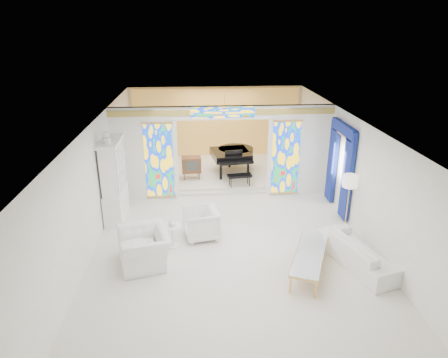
{
  "coord_description": "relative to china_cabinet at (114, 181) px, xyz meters",
  "views": [
    {
      "loc": [
        -0.84,
        -10.19,
        5.38
      ],
      "look_at": [
        -0.09,
        0.2,
        1.29
      ],
      "focal_mm": 32.0,
      "sensor_mm": 36.0,
      "label": 1
    }
  ],
  "objects": [
    {
      "name": "stained_glass_right",
      "position": [
        5.25,
        1.29,
        0.13
      ],
      "size": [
        0.9,
        0.04,
        2.4
      ],
      "primitive_type": "cube",
      "color": "gold",
      "rests_on": "partition_wall"
    },
    {
      "name": "vase",
      "position": [
        1.71,
        -1.75,
        -0.47
      ],
      "size": [
        0.25,
        0.25,
        0.2
      ],
      "primitive_type": "imported",
      "rotation": [
        0.0,
        0.0,
        0.38
      ],
      "color": "silver",
      "rests_on": "side_table"
    },
    {
      "name": "sofa",
      "position": [
        6.17,
        -2.89,
        -0.84
      ],
      "size": [
        1.5,
        2.43,
        0.66
      ],
      "primitive_type": "imported",
      "rotation": [
        0.0,
        0.0,
        1.86
      ],
      "color": "white",
      "rests_on": "floor"
    },
    {
      "name": "partition_wall",
      "position": [
        3.22,
        1.4,
        0.48
      ],
      "size": [
        7.0,
        0.22,
        3.0
      ],
      "color": "white",
      "rests_on": "floor"
    },
    {
      "name": "wall_left",
      "position": [
        -0.28,
        -0.6,
        0.33
      ],
      "size": [
        0.02,
        12.0,
        3.0
      ],
      "primitive_type": "cube",
      "color": "white",
      "rests_on": "floor"
    },
    {
      "name": "blue_drapes",
      "position": [
        6.62,
        0.1,
        0.41
      ],
      "size": [
        0.14,
        1.85,
        2.65
      ],
      "color": "navy",
      "rests_on": "wall_right"
    },
    {
      "name": "ceiling",
      "position": [
        3.22,
        -0.6,
        1.83
      ],
      "size": [
        7.0,
        12.0,
        0.02
      ],
      "primitive_type": "cube",
      "color": "silver",
      "rests_on": "wall_back"
    },
    {
      "name": "wall_back",
      "position": [
        3.22,
        5.4,
        0.33
      ],
      "size": [
        7.0,
        0.02,
        3.0
      ],
      "primitive_type": "cube",
      "color": "white",
      "rests_on": "floor"
    },
    {
      "name": "china_cabinet",
      "position": [
        0.0,
        0.0,
        0.0
      ],
      "size": [
        0.56,
        1.46,
        2.72
      ],
      "color": "white",
      "rests_on": "floor"
    },
    {
      "name": "coffee_table",
      "position": [
        4.91,
        -3.07,
        -0.74
      ],
      "size": [
        1.41,
        2.17,
        0.47
      ],
      "rotation": [
        0.0,
        0.0,
        -0.4
      ],
      "color": "white",
      "rests_on": "floor"
    },
    {
      "name": "alcove_platform",
      "position": [
        3.22,
        3.5,
        -1.08
      ],
      "size": [
        6.8,
        3.8,
        0.18
      ],
      "primitive_type": "cube",
      "color": "white",
      "rests_on": "floor"
    },
    {
      "name": "wall_front",
      "position": [
        3.22,
        -6.6,
        0.33
      ],
      "size": [
        7.0,
        0.02,
        3.0
      ],
      "primitive_type": "cube",
      "color": "white",
      "rests_on": "floor"
    },
    {
      "name": "gold_curtain_back",
      "position": [
        3.22,
        5.28,
        0.33
      ],
      "size": [
        6.7,
        0.1,
        2.9
      ],
      "primitive_type": "cube",
      "color": "#E5AE4F",
      "rests_on": "wall_back"
    },
    {
      "name": "armchair_right",
      "position": [
        2.45,
        -1.33,
        -0.76
      ],
      "size": [
        1.03,
        1.01,
        0.81
      ],
      "primitive_type": "imported",
      "rotation": [
        0.0,
        0.0,
        -1.39
      ],
      "color": "white",
      "rests_on": "floor"
    },
    {
      "name": "tv_console",
      "position": [
        2.18,
        2.61,
        -0.48
      ],
      "size": [
        0.7,
        0.5,
        0.79
      ],
      "rotation": [
        0.0,
        0.0,
        0.05
      ],
      "color": "brown",
      "rests_on": "alcove_platform"
    },
    {
      "name": "stained_glass_transom",
      "position": [
        3.22,
        1.29,
        1.65
      ],
      "size": [
        2.0,
        0.04,
        0.34
      ],
      "primitive_type": "cube",
      "color": "gold",
      "rests_on": "partition_wall"
    },
    {
      "name": "side_table",
      "position": [
        1.71,
        -1.75,
        -0.78
      ],
      "size": [
        0.61,
        0.61,
        0.59
      ],
      "rotation": [
        0.0,
        0.0,
        -0.33
      ],
      "color": "white",
      "rests_on": "floor"
    },
    {
      "name": "stained_glass_left",
      "position": [
        1.19,
        1.29,
        0.13
      ],
      "size": [
        0.9,
        0.04,
        2.4
      ],
      "primitive_type": "cube",
      "color": "gold",
      "rests_on": "partition_wall"
    },
    {
      "name": "armchair_left",
      "position": [
        1.08,
        -2.49,
        -0.75
      ],
      "size": [
        1.4,
        1.52,
        0.83
      ],
      "primitive_type": "imported",
      "rotation": [
        0.0,
        0.0,
        -1.32
      ],
      "color": "white",
      "rests_on": "floor"
    },
    {
      "name": "wall_right",
      "position": [
        6.72,
        -0.6,
        0.33
      ],
      "size": [
        0.02,
        12.0,
        3.0
      ],
      "primitive_type": "cube",
      "color": "white",
      "rests_on": "floor"
    },
    {
      "name": "chandelier",
      "position": [
        3.42,
        3.4,
        1.38
      ],
      "size": [
        0.48,
        0.48,
        0.3
      ],
      "primitive_type": "cylinder",
      "color": "gold",
      "rests_on": "ceiling"
    },
    {
      "name": "grand_piano",
      "position": [
        3.73,
        3.22,
        -0.31
      ],
      "size": [
        1.72,
        2.66,
        1.01
      ],
      "rotation": [
        0.0,
        0.0,
        0.14
      ],
      "color": "black",
      "rests_on": "alcove_platform"
    },
    {
      "name": "floor_lamp",
      "position": [
        6.42,
        -1.26,
        0.23
      ],
      "size": [
        0.5,
        0.5,
        1.64
      ],
      "rotation": [
        0.0,
        0.0,
        0.32
      ],
      "color": "gold",
      "rests_on": "floor"
    },
    {
      "name": "floor",
      "position": [
        3.22,
        -0.6,
        -1.17
      ],
      "size": [
        12.0,
        12.0,
        0.0
      ],
      "primitive_type": "plane",
      "color": "white",
      "rests_on": "ground"
    }
  ]
}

